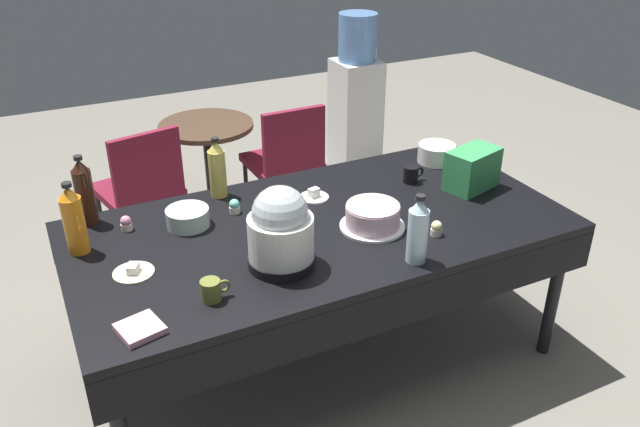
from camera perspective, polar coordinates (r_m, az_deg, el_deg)
ground at (r=3.31m, az=0.00°, el=-12.30°), size 9.00×9.00×0.00m
potluck_table at (r=2.91m, az=0.00°, el=-1.94°), size 2.20×1.10×0.75m
frosted_layer_cake at (r=2.83m, az=4.66°, el=-0.30°), size 0.29×0.29×0.11m
slow_cooker at (r=2.51m, az=-3.49°, el=-1.48°), size 0.27×0.27×0.34m
glass_salad_bowl at (r=2.90m, az=-11.59°, el=-0.34°), size 0.19×0.19×0.08m
ceramic_snack_bowl at (r=3.53m, az=10.24°, el=5.26°), size 0.20×0.20×0.10m
dessert_plate_cream at (r=2.63m, az=-16.13°, el=-4.94°), size 0.16×0.16×0.04m
dessert_plate_charcoal at (r=2.89m, az=-3.56°, el=-0.54°), size 0.19×0.19×0.05m
dessert_plate_white at (r=3.09m, az=-0.53°, el=1.57°), size 0.14×0.14×0.05m
cupcake_lemon at (r=2.94m, az=-16.73°, el=-0.84°), size 0.05×0.05×0.07m
cupcake_cocoa at (r=2.82m, az=10.23°, el=-1.30°), size 0.05×0.05×0.07m
cupcake_vanilla at (r=2.98m, az=-7.55°, el=0.62°), size 0.05×0.05×0.07m
soda_bottle_ginger_ale at (r=3.11m, az=-9.05°, el=3.89°), size 0.08×0.08×0.30m
soda_bottle_orange_juice at (r=2.79m, az=-20.91°, el=-0.56°), size 0.09×0.09×0.31m
soda_bottle_cola at (r=3.00m, az=-20.07°, el=1.78°), size 0.08×0.08×0.32m
soda_bottle_water at (r=2.57m, az=8.63°, el=-1.54°), size 0.08×0.08×0.29m
coffee_mug_black at (r=3.28m, az=8.06°, el=3.46°), size 0.11×0.07×0.08m
coffee_mug_olive at (r=2.40m, az=-9.54°, el=-6.68°), size 0.11×0.08×0.08m
soda_carton at (r=3.25m, az=13.33°, el=3.82°), size 0.29×0.22×0.20m
paper_napkin_stack at (r=2.32m, az=-15.60°, el=-9.76°), size 0.17×0.17×0.02m
maroon_chair_left at (r=3.98m, az=-15.47°, el=2.48°), size 0.52×0.52×0.85m
maroon_chair_right at (r=4.21m, az=-2.99°, el=5.00°), size 0.45×0.45×0.85m
round_cafe_table at (r=4.27m, az=-9.80°, el=5.03°), size 0.60×0.60×0.72m
water_cooler at (r=4.96m, az=3.18°, el=9.85°), size 0.32×0.32×1.24m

